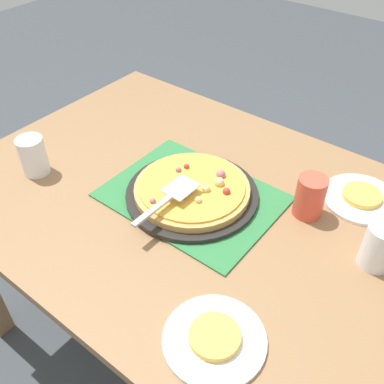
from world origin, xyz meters
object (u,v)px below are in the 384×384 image
at_px(pizza_pan, 192,194).
at_px(cup_far, 310,196).
at_px(cup_near, 380,246).
at_px(plate_far_right, 214,340).
at_px(pizza_server, 169,197).
at_px(plate_near_left, 361,199).
at_px(cup_corner, 33,156).
at_px(served_slice_right, 215,336).
at_px(served_slice_left, 362,195).
at_px(pizza, 192,188).

height_order(pizza_pan, cup_far, cup_far).
bearing_deg(cup_far, cup_near, 163.65).
distance_m(plate_far_right, cup_far, 0.48).
bearing_deg(pizza_pan, pizza_server, 89.03).
bearing_deg(plate_near_left, cup_corner, 30.19).
xyz_separation_m(cup_near, pizza_server, (0.50, 0.18, 0.01)).
relative_size(pizza_pan, served_slice_right, 3.45).
xyz_separation_m(plate_near_left, served_slice_left, (0.00, 0.00, 0.01)).
xyz_separation_m(pizza_pan, cup_far, (-0.29, -0.14, 0.05)).
xyz_separation_m(plate_far_right, cup_near, (-0.18, -0.41, 0.06)).
distance_m(pizza, pizza_server, 0.10).
bearing_deg(served_slice_left, cup_far, 55.73).
relative_size(plate_near_left, cup_near, 1.83).
bearing_deg(served_slice_right, pizza_server, -36.10).
xyz_separation_m(plate_far_right, served_slice_left, (-0.07, -0.62, 0.01)).
bearing_deg(cup_far, plate_far_right, 93.31).
xyz_separation_m(served_slice_left, cup_near, (-0.11, 0.21, 0.04)).
distance_m(plate_far_right, cup_corner, 0.78).
bearing_deg(pizza_server, cup_far, -140.29).
distance_m(pizza, plate_far_right, 0.46).
relative_size(pizza_pan, pizza_server, 1.65).
bearing_deg(cup_far, cup_corner, 24.91).
bearing_deg(pizza_pan, served_slice_left, -143.36).
bearing_deg(plate_near_left, cup_near, 118.83).
distance_m(pizza, cup_far, 0.32).
xyz_separation_m(plate_far_right, served_slice_right, (0.00, 0.00, 0.01)).
distance_m(plate_near_left, plate_far_right, 0.62).
xyz_separation_m(plate_near_left, cup_near, (-0.11, 0.21, 0.06)).
distance_m(plate_near_left, pizza_server, 0.55).
height_order(pizza, cup_far, cup_far).
relative_size(pizza_pan, served_slice_left, 3.45).
distance_m(pizza, served_slice_left, 0.48).
distance_m(plate_near_left, cup_far, 0.18).
bearing_deg(pizza_pan, plate_far_right, 133.85).
height_order(pizza_pan, pizza, pizza).
height_order(pizza, cup_corner, cup_corner).
bearing_deg(plate_far_right, plate_near_left, -96.53).
bearing_deg(plate_far_right, cup_near, -114.08).
relative_size(plate_near_left, cup_corner, 1.83).
bearing_deg(served_slice_right, pizza_pan, -46.15).
bearing_deg(served_slice_right, cup_far, -86.69).
height_order(pizza, pizza_server, pizza_server).
distance_m(plate_near_left, served_slice_right, 0.62).
relative_size(cup_near, cup_corner, 1.00).
bearing_deg(served_slice_left, plate_far_right, 83.47).
bearing_deg(plate_far_right, served_slice_left, -96.53).
bearing_deg(cup_near, cup_corner, 16.48).
bearing_deg(pizza_server, plate_far_right, 143.90).
bearing_deg(cup_corner, cup_near, -163.52).
bearing_deg(plate_near_left, pizza_pan, 36.64).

